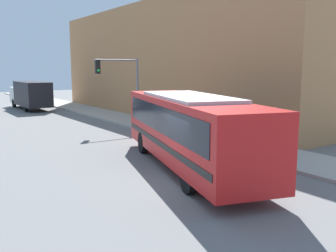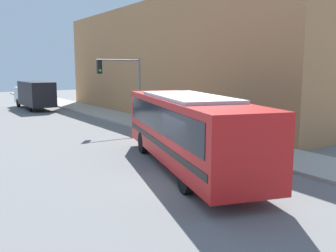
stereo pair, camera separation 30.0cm
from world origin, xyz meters
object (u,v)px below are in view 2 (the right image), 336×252
object	(u,v)px
city_bus	(188,126)
fire_hydrant	(230,142)
pedestrian_near_corner	(231,127)
traffic_light_pole	(124,79)
delivery_truck	(34,94)
parking_meter	(180,122)

from	to	relation	value
city_bus	fire_hydrant	bearing A→B (deg)	37.29
pedestrian_near_corner	traffic_light_pole	bearing A→B (deg)	103.29
city_bus	traffic_light_pole	xyz separation A→B (m)	(2.65, 10.98, 1.61)
traffic_light_pole	pedestrian_near_corner	xyz separation A→B (m)	(2.03, -8.58, -2.40)
fire_hydrant	delivery_truck	bearing A→B (deg)	96.94
delivery_truck	pedestrian_near_corner	world-z (taller)	delivery_truck
delivery_truck	fire_hydrant	xyz separation A→B (m)	(3.14, -25.84, -1.07)
delivery_truck	fire_hydrant	bearing A→B (deg)	-83.06
delivery_truck	fire_hydrant	distance (m)	26.06
city_bus	traffic_light_pole	world-z (taller)	traffic_light_pole
traffic_light_pole	parking_meter	distance (m)	5.86
delivery_truck	pedestrian_near_corner	size ratio (longest dim) A/B	4.87
city_bus	pedestrian_near_corner	world-z (taller)	city_bus
delivery_truck	traffic_light_pole	bearing A→B (deg)	-82.62
fire_hydrant	parking_meter	bearing A→B (deg)	90.00
traffic_light_pole	pedestrian_near_corner	world-z (taller)	traffic_light_pole
pedestrian_near_corner	parking_meter	bearing A→B (deg)	106.48
city_bus	traffic_light_pole	bearing A→B (deg)	93.19
parking_meter	delivery_truck	bearing A→B (deg)	98.32
traffic_light_pole	city_bus	bearing A→B (deg)	-103.57
city_bus	pedestrian_near_corner	xyz separation A→B (m)	(4.68, 2.40, -0.79)
city_bus	delivery_truck	xyz separation A→B (m)	(0.55, 27.23, -0.25)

